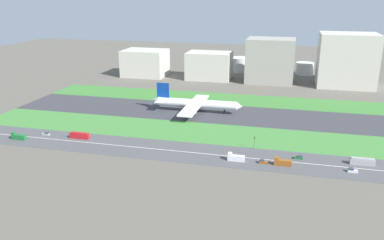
# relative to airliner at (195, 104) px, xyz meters

# --- Properties ---
(ground_plane) EXTENTS (800.00, 800.00, 0.00)m
(ground_plane) POSITION_rel_airliner_xyz_m (10.59, -0.00, -6.23)
(ground_plane) COLOR #5B564C
(runway) EXTENTS (280.00, 46.00, 0.10)m
(runway) POSITION_rel_airliner_xyz_m (10.59, -0.00, -6.18)
(runway) COLOR #38383D
(runway) RESTS_ON ground_plane
(grass_median_north) EXTENTS (280.00, 36.00, 0.10)m
(grass_median_north) POSITION_rel_airliner_xyz_m (10.59, 41.00, -6.18)
(grass_median_north) COLOR #3D7A33
(grass_median_north) RESTS_ON ground_plane
(grass_median_south) EXTENTS (280.00, 36.00, 0.10)m
(grass_median_south) POSITION_rel_airliner_xyz_m (10.59, -41.00, -6.18)
(grass_median_south) COLOR #427F38
(grass_median_south) RESTS_ON ground_plane
(highway) EXTENTS (280.00, 28.00, 0.10)m
(highway) POSITION_rel_airliner_xyz_m (10.59, -73.00, -6.18)
(highway) COLOR #4C4C4F
(highway) RESTS_ON ground_plane
(highway_centerline) EXTENTS (266.00, 0.50, 0.01)m
(highway_centerline) POSITION_rel_airliner_xyz_m (10.59, -73.00, -6.13)
(highway_centerline) COLOR silver
(highway_centerline) RESTS_ON highway
(airliner) EXTENTS (65.00, 56.00, 19.70)m
(airliner) POSITION_rel_airliner_xyz_m (0.00, 0.00, 0.00)
(airliner) COLOR white
(airliner) RESTS_ON runway
(car_2) EXTENTS (4.40, 1.80, 2.00)m
(car_2) POSITION_rel_airliner_xyz_m (70.72, -68.00, -5.31)
(car_2) COLOR #19662D
(car_2) RESTS_ON highway
(truck_2) EXTENTS (8.40, 2.50, 4.00)m
(truck_2) POSITION_rel_airliner_xyz_m (-85.57, -78.00, -4.56)
(truck_2) COLOR #19662D
(truck_2) RESTS_ON highway
(truck_1) EXTENTS (8.40, 2.50, 4.00)m
(truck_1) POSITION_rel_airliner_xyz_m (62.73, -78.00, -4.56)
(truck_1) COLOR brown
(truck_1) RESTS_ON highway
(bus_0) EXTENTS (11.60, 2.50, 3.50)m
(bus_0) POSITION_rel_airliner_xyz_m (100.82, -68.00, -4.41)
(bus_0) COLOR #99999E
(bus_0) RESTS_ON highway
(car_3) EXTENTS (4.40, 1.80, 2.00)m
(car_3) POSITION_rel_airliner_xyz_m (53.56, -78.00, -5.31)
(car_3) COLOR brown
(car_3) RESTS_ON highway
(bus_1) EXTENTS (11.60, 2.50, 3.50)m
(bus_1) POSITION_rel_airliner_xyz_m (-52.30, -68.00, -4.41)
(bus_1) COLOR #B2191E
(bus_1) RESTS_ON highway
(truck_0) EXTENTS (8.40, 2.50, 4.00)m
(truck_0) POSITION_rel_airliner_xyz_m (39.87, -78.00, -4.56)
(truck_0) COLOR silver
(truck_0) RESTS_ON highway
(car_0) EXTENTS (4.40, 1.80, 2.00)m
(car_0) POSITION_rel_airliner_xyz_m (94.93, -78.00, -5.31)
(car_0) COLOR silver
(car_0) RESTS_ON highway
(car_1) EXTENTS (4.40, 1.80, 2.00)m
(car_1) POSITION_rel_airliner_xyz_m (-74.30, -68.00, -5.31)
(car_1) COLOR #99999E
(car_1) RESTS_ON highway
(traffic_light) EXTENTS (0.36, 0.50, 7.20)m
(traffic_light) POSITION_rel_airliner_xyz_m (47.40, -60.01, -1.94)
(traffic_light) COLOR #4C4C51
(traffic_light) RESTS_ON highway
(terminal_building) EXTENTS (42.14, 33.54, 26.29)m
(terminal_building) POSITION_rel_airliner_xyz_m (-79.41, 114.00, 6.91)
(terminal_building) COLOR beige
(terminal_building) RESTS_ON ground_plane
(hangar_building) EXTENTS (42.56, 29.24, 26.20)m
(hangar_building) POSITION_rel_airliner_xyz_m (-13.02, 114.00, 6.87)
(hangar_building) COLOR beige
(hangar_building) RESTS_ON ground_plane
(office_tower) EXTENTS (43.64, 33.69, 40.83)m
(office_tower) POSITION_rel_airliner_xyz_m (45.13, 114.00, 14.18)
(office_tower) COLOR #9E998E
(office_tower) RESTS_ON ground_plane
(cargo_warehouse) EXTENTS (49.12, 39.23, 47.02)m
(cargo_warehouse) POSITION_rel_airliner_xyz_m (112.35, 114.00, 17.28)
(cargo_warehouse) COLOR beige
(cargo_warehouse) RESTS_ON ground_plane
(fuel_tank_west) EXTENTS (22.17, 22.17, 15.23)m
(fuel_tank_west) POSITION_rel_airliner_xyz_m (12.79, 159.00, 1.38)
(fuel_tank_west) COLOR silver
(fuel_tank_west) RESTS_ON ground_plane
(fuel_tank_centre) EXTENTS (19.89, 19.89, 14.96)m
(fuel_tank_centre) POSITION_rel_airliner_xyz_m (48.17, 159.00, 1.25)
(fuel_tank_centre) COLOR silver
(fuel_tank_centre) RESTS_ON ground_plane
(fuel_tank_east) EXTENTS (18.11, 18.11, 12.51)m
(fuel_tank_east) POSITION_rel_airliner_xyz_m (78.51, 159.00, 0.02)
(fuel_tank_east) COLOR silver
(fuel_tank_east) RESTS_ON ground_plane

